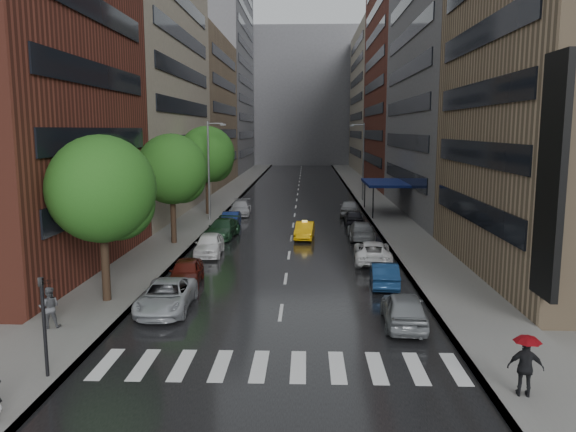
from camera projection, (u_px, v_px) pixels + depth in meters
name	position (u px, v px, depth m)	size (l,w,h in m)	color
ground	(276.00, 345.00, 22.13)	(220.00, 220.00, 0.00)	gray
road	(297.00, 196.00, 71.52)	(14.00, 140.00, 0.01)	black
sidewalk_left	(227.00, 195.00, 71.80)	(4.00, 140.00, 0.15)	gray
sidewalk_right	(368.00, 196.00, 71.21)	(4.00, 140.00, 0.15)	gray
crosswalk	(279.00, 366.00, 20.15)	(13.15, 2.80, 0.01)	silver
buildings_left	(191.00, 75.00, 78.24)	(8.00, 108.00, 38.00)	maroon
buildings_right	(410.00, 80.00, 75.34)	(8.05, 109.10, 36.00)	#937A5B
building_far	(302.00, 98.00, 136.23)	(40.00, 14.00, 32.00)	slate
tree_near	(102.00, 189.00, 26.69)	(5.15, 5.15, 8.21)	#382619
tree_mid	(172.00, 169.00, 40.60)	(5.11, 5.11, 8.15)	#382619
tree_far	(207.00, 154.00, 54.75)	(5.50, 5.50, 8.77)	#382619
taxi	(305.00, 230.00, 43.66)	(1.37, 3.92, 1.29)	#FFB40D
parked_cars_left	(214.00, 238.00, 40.08)	(2.50, 34.82, 1.50)	#A4A7AD
parked_cars_right	(365.00, 238.00, 40.35)	(2.61, 35.93, 1.60)	gray
ped_black_umbrella	(49.00, 299.00, 23.53)	(1.00, 0.98, 2.09)	#4E4F53
ped_red_umbrella	(526.00, 360.00, 17.46)	(1.16, 0.82, 2.01)	black
traffic_light	(44.00, 317.00, 18.73)	(0.18, 0.15, 3.45)	black
street_lamp_left	(209.00, 168.00, 51.27)	(1.74, 0.22, 9.00)	gray
street_lamp_right	(363.00, 160.00, 65.58)	(1.74, 0.22, 9.00)	gray
awning	(385.00, 183.00, 55.93)	(4.00, 8.00, 3.12)	navy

